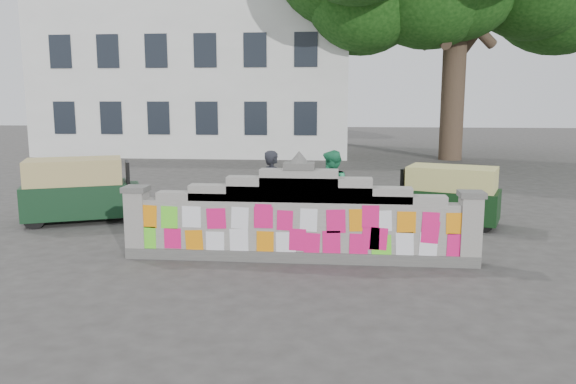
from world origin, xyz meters
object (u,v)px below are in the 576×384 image
at_px(pedestrian, 331,192).
at_px(rickshaw_right, 448,195).
at_px(cyclist_bike, 273,218).
at_px(cyclist_rider, 273,202).
at_px(rickshaw_left, 78,189).

bearing_deg(pedestrian, rickshaw_right, 110.43).
distance_m(cyclist_bike, pedestrian, 1.47).
bearing_deg(cyclist_rider, pedestrian, -80.30).
height_order(cyclist_bike, rickshaw_left, rickshaw_left).
distance_m(pedestrian, rickshaw_left, 6.08).
bearing_deg(cyclist_bike, pedestrian, -80.30).
distance_m(cyclist_bike, cyclist_rider, 0.33).
relative_size(rickshaw_left, rickshaw_right, 1.11).
relative_size(pedestrian, rickshaw_right, 0.72).
bearing_deg(cyclist_bike, cyclist_rider, 67.27).
relative_size(cyclist_rider, pedestrian, 0.89).
bearing_deg(cyclist_bike, rickshaw_left, 51.41).
distance_m(rickshaw_left, rickshaw_right, 8.78).
xyz_separation_m(cyclist_bike, rickshaw_right, (3.90, 1.89, 0.23)).
relative_size(cyclist_bike, pedestrian, 1.00).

